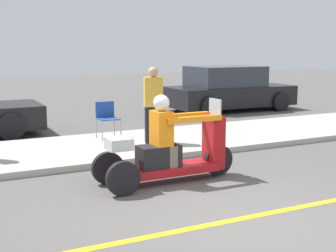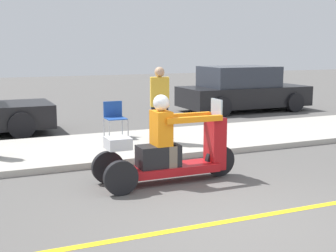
{
  "view_description": "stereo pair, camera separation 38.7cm",
  "coord_description": "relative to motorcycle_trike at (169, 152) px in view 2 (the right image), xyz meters",
  "views": [
    {
      "loc": [
        -3.4,
        -4.69,
        2.19
      ],
      "look_at": [
        -0.1,
        1.9,
        0.93
      ],
      "focal_mm": 50.0,
      "sensor_mm": 36.0,
      "label": 1
    },
    {
      "loc": [
        -3.05,
        -4.85,
        2.19
      ],
      "look_at": [
        -0.1,
        1.9,
        0.93
      ],
      "focal_mm": 50.0,
      "sensor_mm": 36.0,
      "label": 2
    }
  ],
  "objects": [
    {
      "name": "folding_chair_set_back",
      "position": [
        0.14,
        3.44,
        0.12
      ],
      "size": [
        0.47,
        0.47,
        0.82
      ],
      "color": "#A5A8AD",
      "rests_on": "sidewalk_strip"
    },
    {
      "name": "spectator_by_tree",
      "position": [
        0.86,
        2.45,
        0.4
      ],
      "size": [
        0.44,
        0.33,
        1.64
      ],
      "color": "black",
      "rests_on": "sidewalk_strip"
    },
    {
      "name": "lane_stripe",
      "position": [
        -0.02,
        -1.9,
        -0.51
      ],
      "size": [
        24.0,
        0.12,
        0.01
      ],
      "color": "gold",
      "rests_on": "ground"
    },
    {
      "name": "ground_plane",
      "position": [
        0.08,
        -1.9,
        -0.51
      ],
      "size": [
        60.0,
        60.0,
        0.0
      ],
      "primitive_type": "plane",
      "color": "#565451"
    },
    {
      "name": "sidewalk_strip",
      "position": [
        0.08,
        2.7,
        -0.45
      ],
      "size": [
        28.0,
        2.8,
        0.12
      ],
      "color": "#B2ADA3",
      "rests_on": "ground"
    },
    {
      "name": "parked_car_lot_right",
      "position": [
        5.72,
        6.81,
        0.21
      ],
      "size": [
        4.35,
        2.11,
        1.52
      ],
      "color": "black",
      "rests_on": "ground"
    },
    {
      "name": "motorcycle_trike",
      "position": [
        0.0,
        0.0,
        0.0
      ],
      "size": [
        2.4,
        0.78,
        1.44
      ],
      "color": "black",
      "rests_on": "ground"
    }
  ]
}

